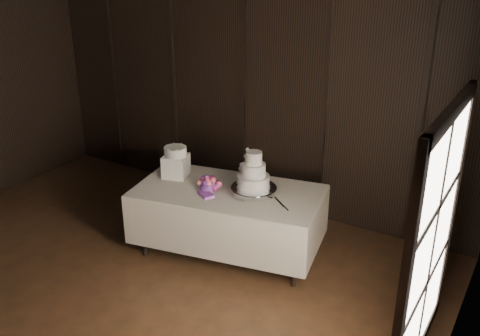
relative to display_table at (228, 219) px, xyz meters
name	(u,v)px	position (x,y,z in m)	size (l,w,h in m)	color
room	(1,191)	(-0.58, -2.21, 1.08)	(6.08, 7.08, 3.08)	black
window	(433,246)	(2.39, -1.71, 1.28)	(0.06, 1.16, 1.56)	black
display_table	(228,219)	(0.00, 0.00, 0.00)	(2.15, 1.40, 0.76)	beige
cake_stand	(254,191)	(0.29, 0.04, 0.39)	(0.48, 0.48, 0.09)	silver
wedding_cake	(251,173)	(0.26, 0.02, 0.59)	(0.37, 0.33, 0.39)	white
bouquet	(208,184)	(-0.18, -0.11, 0.41)	(0.31, 0.41, 0.20)	#DF4959
box_pedestal	(176,166)	(-0.70, 0.01, 0.47)	(0.26, 0.26, 0.25)	white
small_cake	(175,151)	(-0.70, 0.01, 0.64)	(0.25, 0.25, 0.10)	white
cake_knife	(279,201)	(0.59, 0.03, 0.35)	(0.37, 0.02, 0.01)	silver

